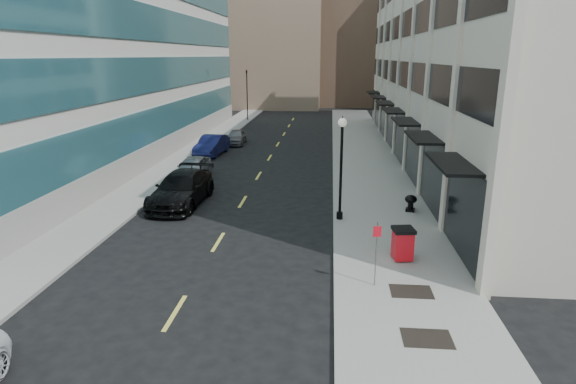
% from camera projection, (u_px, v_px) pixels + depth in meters
% --- Properties ---
extents(ground, '(160.00, 160.00, 0.00)m').
position_uv_depth(ground, '(152.00, 350.00, 13.25)').
color(ground, black).
rests_on(ground, ground).
extents(sidewalk_right, '(5.00, 80.00, 0.15)m').
position_uv_depth(sidewalk_right, '(371.00, 177.00, 31.76)').
color(sidewalk_right, gray).
rests_on(sidewalk_right, ground).
extents(sidewalk_left, '(3.00, 80.00, 0.15)m').
position_uv_depth(sidewalk_left, '(165.00, 173.00, 32.94)').
color(sidewalk_left, gray).
rests_on(sidewalk_left, ground).
extents(building_right, '(15.30, 46.50, 18.25)m').
position_uv_depth(building_right, '(499.00, 39.00, 35.22)').
color(building_right, beige).
rests_on(building_right, ground).
extents(building_left, '(16.14, 46.00, 20.00)m').
position_uv_depth(building_left, '(68.00, 27.00, 37.73)').
color(building_left, beige).
rests_on(building_left, ground).
extents(skyline_tan_near, '(14.00, 18.00, 28.00)m').
position_uv_depth(skyline_tan_near, '(277.00, 14.00, 74.90)').
color(skyline_tan_near, '#7C6451').
rests_on(skyline_tan_near, ground).
extents(skyline_tan_far, '(12.00, 14.00, 22.00)m').
position_uv_depth(skyline_tan_far, '(228.00, 37.00, 86.15)').
color(skyline_tan_far, '#7C6451').
rests_on(skyline_tan_far, ground).
extents(skyline_stone, '(10.00, 14.00, 20.00)m').
position_uv_depth(skyline_stone, '(421.00, 40.00, 72.22)').
color(skyline_stone, beige).
rests_on(skyline_stone, ground).
extents(grate_mid, '(1.40, 1.00, 0.01)m').
position_uv_depth(grate_mid, '(427.00, 338.00, 13.52)').
color(grate_mid, black).
rests_on(grate_mid, sidewalk_right).
extents(grate_far, '(1.40, 1.00, 0.01)m').
position_uv_depth(grate_far, '(411.00, 291.00, 16.20)').
color(grate_far, black).
rests_on(grate_far, sidewalk_right).
extents(road_centerline, '(0.15, 68.20, 0.01)m').
position_uv_depth(road_centerline, '(251.00, 187.00, 29.53)').
color(road_centerline, '#D8CC4C').
rests_on(road_centerline, ground).
extents(traffic_signal, '(0.66, 0.66, 6.98)m').
position_uv_depth(traffic_signal, '(247.00, 73.00, 58.13)').
color(traffic_signal, black).
rests_on(traffic_signal, ground).
extents(car_black_pickup, '(2.64, 6.04, 1.73)m').
position_uv_depth(car_black_pickup, '(181.00, 189.00, 25.99)').
color(car_black_pickup, black).
rests_on(car_black_pickup, ground).
extents(car_silver_sedan, '(1.81, 4.36, 1.48)m').
position_uv_depth(car_silver_sedan, '(193.00, 168.00, 31.37)').
color(car_silver_sedan, '#95979D').
rests_on(car_silver_sedan, ground).
extents(car_blue_sedan, '(2.11, 4.93, 1.58)m').
position_uv_depth(car_blue_sedan, '(212.00, 145.00, 38.99)').
color(car_blue_sedan, '#131749').
rests_on(car_blue_sedan, ground).
extents(car_grey_sedan, '(1.67, 3.97, 1.34)m').
position_uv_depth(car_grey_sedan, '(236.00, 137.00, 43.75)').
color(car_grey_sedan, slate).
rests_on(car_grey_sedan, ground).
extents(trash_bin, '(0.90, 0.95, 1.30)m').
position_uv_depth(trash_bin, '(403.00, 243.00, 18.57)').
color(trash_bin, red).
rests_on(trash_bin, sidewalk_right).
extents(lamppost, '(0.42, 0.42, 5.01)m').
position_uv_depth(lamppost, '(341.00, 160.00, 22.62)').
color(lamppost, black).
rests_on(lamppost, sidewalk_right).
extents(sign_post, '(0.27, 0.06, 2.32)m').
position_uv_depth(sign_post, '(377.00, 245.00, 16.24)').
color(sign_post, slate).
rests_on(sign_post, sidewalk_right).
extents(urn_planter, '(0.61, 0.61, 0.85)m').
position_uv_depth(urn_planter, '(411.00, 201.00, 24.45)').
color(urn_planter, black).
rests_on(urn_planter, sidewalk_right).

